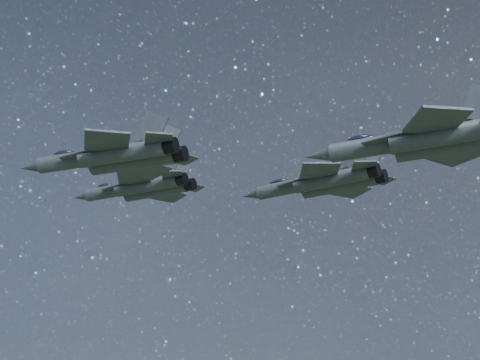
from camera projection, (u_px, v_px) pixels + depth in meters
The scene contains 4 objects.
jet_lead at pixel (142, 188), 80.56m from camera, with size 16.05×11.35×4.07m.
jet_left at pixel (323, 182), 81.56m from camera, with size 18.24×12.94×4.63m.
jet_right at pixel (114, 156), 66.25m from camera, with size 17.64×12.24×4.43m.
jet_slot at pixel (429, 140), 64.16m from camera, with size 19.87×13.98×5.02m.
Camera 1 is at (33.65, -60.07, 116.07)m, focal length 55.00 mm.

